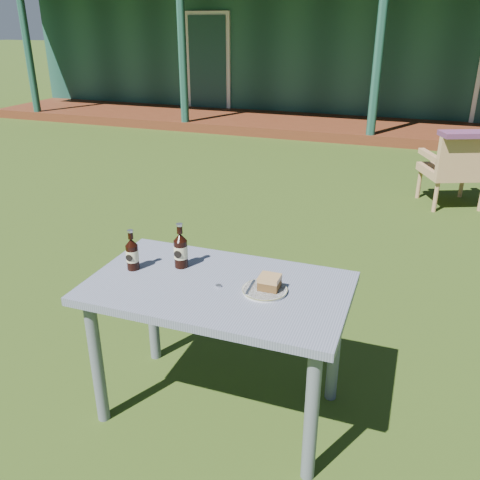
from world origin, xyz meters
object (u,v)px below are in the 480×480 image
at_px(plate, 265,290).
at_px(armchair_left, 457,166).
at_px(cafe_table, 218,303).
at_px(cola_bottle_far, 132,254).
at_px(cola_bottle_near, 181,250).
at_px(cake_slice, 269,282).

distance_m(plate, armchair_left, 3.82).
bearing_deg(cafe_table, cola_bottle_far, 179.22).
relative_size(cola_bottle_near, cola_bottle_far, 1.11).
bearing_deg(cola_bottle_near, cake_slice, -10.53).
bearing_deg(cola_bottle_far, plate, 0.15).
bearing_deg(cake_slice, cola_bottle_near, 169.47).
xyz_separation_m(plate, cola_bottle_far, (-0.67, -0.00, 0.07)).
distance_m(cafe_table, cola_bottle_near, 0.32).
bearing_deg(cola_bottle_far, armchair_left, 66.32).
bearing_deg(plate, cola_bottle_near, 167.64).
distance_m(plate, cola_bottle_far, 0.68).
bearing_deg(cola_bottle_far, cake_slice, 1.15).
height_order(cola_bottle_near, armchair_left, cola_bottle_near).
height_order(cafe_table, armchair_left, armchair_left).
distance_m(cola_bottle_near, armchair_left, 3.87).
bearing_deg(cola_bottle_near, cafe_table, -24.58).
distance_m(cola_bottle_far, armchair_left, 4.05).
bearing_deg(cafe_table, plate, 2.01).
bearing_deg(cola_bottle_far, cola_bottle_near, 26.22).
height_order(plate, cola_bottle_near, cola_bottle_near).
xyz_separation_m(plate, armchair_left, (0.95, 3.69, -0.29)).
distance_m(cake_slice, armchair_left, 3.81).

